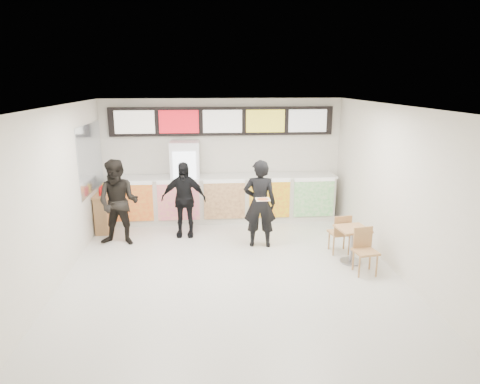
{
  "coord_description": "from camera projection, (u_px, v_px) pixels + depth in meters",
  "views": [
    {
      "loc": [
        -0.47,
        -7.2,
        3.41
      ],
      "look_at": [
        0.25,
        1.2,
        1.22
      ],
      "focal_mm": 32.0,
      "sensor_mm": 36.0,
      "label": 1
    }
  ],
  "objects": [
    {
      "name": "menu_board",
      "position": [
        222.0,
        121.0,
        10.51
      ],
      "size": [
        5.5,
        0.14,
        0.7
      ],
      "color": "black",
      "rests_on": "wall_back"
    },
    {
      "name": "condiment_ledge",
      "position": [
        104.0,
        212.0,
        9.95
      ],
      "size": [
        0.33,
        0.81,
        1.07
      ],
      "color": "#A97D4D",
      "rests_on": "floor"
    },
    {
      "name": "wall_back",
      "position": [
        223.0,
        159.0,
        10.84
      ],
      "size": [
        6.0,
        0.0,
        6.0
      ],
      "primitive_type": "plane",
      "rotation": [
        1.57,
        0.0,
        0.0
      ],
      "color": "silver",
      "rests_on": "floor"
    },
    {
      "name": "customer_main",
      "position": [
        260.0,
        204.0,
        8.91
      ],
      "size": [
        0.73,
        0.53,
        1.86
      ],
      "primitive_type": "imported",
      "rotation": [
        0.0,
        0.0,
        3.02
      ],
      "color": "black",
      "rests_on": "floor"
    },
    {
      "name": "drinks_fridge",
      "position": [
        186.0,
        182.0,
        10.51
      ],
      "size": [
        0.7,
        0.67,
        2.0
      ],
      "color": "white",
      "rests_on": "floor"
    },
    {
      "name": "pizza_slice",
      "position": [
        263.0,
        199.0,
        8.42
      ],
      "size": [
        0.36,
        0.36,
        0.02
      ],
      "color": "beige",
      "rests_on": "customer_main"
    },
    {
      "name": "customer_left",
      "position": [
        119.0,
        203.0,
        9.0
      ],
      "size": [
        1.0,
        0.84,
        1.84
      ],
      "primitive_type": "imported",
      "rotation": [
        0.0,
        0.0,
        -0.17
      ],
      "color": "black",
      "rests_on": "floor"
    },
    {
      "name": "mirror_panel",
      "position": [
        91.0,
        158.0,
        9.51
      ],
      "size": [
        0.01,
        2.0,
        1.5
      ],
      "primitive_type": "cube",
      "color": "#B2B7BF",
      "rests_on": "wall_left"
    },
    {
      "name": "ceiling",
      "position": [
        231.0,
        106.0,
        7.08
      ],
      "size": [
        7.0,
        7.0,
        0.0
      ],
      "primitive_type": "plane",
      "rotation": [
        3.14,
        0.0,
        0.0
      ],
      "color": "white",
      "rests_on": "wall_back"
    },
    {
      "name": "service_counter",
      "position": [
        224.0,
        198.0,
        10.68
      ],
      "size": [
        5.56,
        0.77,
        1.14
      ],
      "color": "silver",
      "rests_on": "floor"
    },
    {
      "name": "floor",
      "position": [
        232.0,
        273.0,
        7.84
      ],
      "size": [
        7.0,
        7.0,
        0.0
      ],
      "primitive_type": "plane",
      "color": "beige",
      "rests_on": "ground"
    },
    {
      "name": "customer_mid",
      "position": [
        184.0,
        199.0,
        9.53
      ],
      "size": [
        1.03,
        0.49,
        1.7
      ],
      "primitive_type": "imported",
      "rotation": [
        0.0,
        0.0,
        -0.08
      ],
      "color": "black",
      "rests_on": "floor"
    },
    {
      "name": "cafe_table",
      "position": [
        352.0,
        238.0,
        8.18
      ],
      "size": [
        0.64,
        1.47,
        0.83
      ],
      "rotation": [
        0.0,
        0.0,
        0.16
      ],
      "color": "#A97D4D",
      "rests_on": "floor"
    },
    {
      "name": "wall_left",
      "position": [
        55.0,
        198.0,
        7.21
      ],
      "size": [
        0.0,
        7.0,
        7.0
      ],
      "primitive_type": "plane",
      "rotation": [
        1.57,
        0.0,
        1.57
      ],
      "color": "silver",
      "rests_on": "floor"
    },
    {
      "name": "wall_right",
      "position": [
        398.0,
        190.0,
        7.71
      ],
      "size": [
        0.0,
        7.0,
        7.0
      ],
      "primitive_type": "plane",
      "rotation": [
        1.57,
        0.0,
        -1.57
      ],
      "color": "silver",
      "rests_on": "floor"
    }
  ]
}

